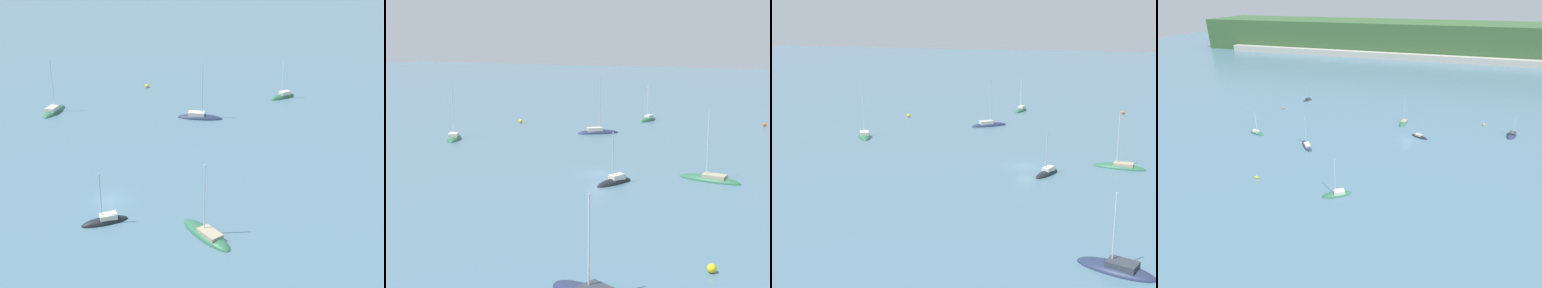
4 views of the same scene
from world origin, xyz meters
TOP-DOWN VIEW (x-y plane):
  - ground_plane at (0.00, 0.00)m, footprint 600.00×600.00m
  - sailboat_1 at (-12.72, -35.53)m, footprint 7.61×5.80m
  - sailboat_2 at (-30.77, -13.46)m, footprint 7.10×8.21m
  - sailboat_4 at (-51.68, -9.70)m, footprint 6.44×3.06m
  - sailboat_5 at (-3.31, 15.16)m, footprint 3.60×8.86m
  - sailboat_6 at (3.73, 4.15)m, footprint 6.18×3.94m
  - mooring_buoy_0 at (-54.91, 16.02)m, footprint 0.76×0.76m
  - mooring_buoy_1 at (-35.74, -34.89)m, footprint 0.82×0.82m
  - mooring_buoy_2 at (25.95, 21.60)m, footprint 0.77×0.77m

SIDE VIEW (x-z plane):
  - ground_plane at x=0.00m, z-range 0.00..0.00m
  - sailboat_5 at x=-3.31m, z-range -5.00..5.16m
  - sailboat_6 at x=3.73m, z-range -3.72..3.96m
  - sailboat_1 at x=-12.72m, z-range -5.50..5.75m
  - sailboat_4 at x=-51.68m, z-range -4.53..4.79m
  - sailboat_2 at x=-30.77m, z-range -5.58..5.84m
  - mooring_buoy_0 at x=-54.91m, z-range 0.00..0.76m
  - mooring_buoy_2 at x=25.95m, z-range 0.00..0.77m
  - mooring_buoy_1 at x=-35.74m, z-range 0.00..0.82m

